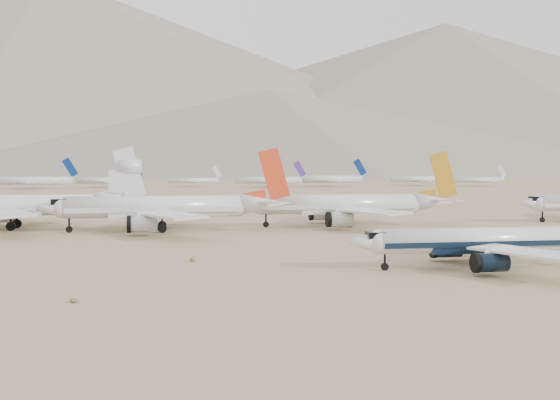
% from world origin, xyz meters
% --- Properties ---
extents(ground, '(7000.00, 7000.00, 0.00)m').
position_xyz_m(ground, '(0.00, 0.00, 0.00)').
color(ground, olive).
rests_on(ground, ground).
extents(main_airliner, '(39.08, 38.17, 13.79)m').
position_xyz_m(main_airliner, '(10.62, 1.07, 3.79)').
color(main_airliner, silver).
rests_on(main_airliner, ground).
extents(row2_gold_tail, '(49.67, 48.58, 17.69)m').
position_xyz_m(row2_gold_tail, '(8.16, 67.82, 4.95)').
color(row2_gold_tail, silver).
rests_on(row2_gold_tail, ground).
extents(row2_orange_tail, '(50.95, 49.84, 18.17)m').
position_xyz_m(row2_orange_tail, '(-34.21, 62.36, 5.10)').
color(row2_orange_tail, silver).
rests_on(row2_orange_tail, ground).
extents(row2_white_trijet, '(52.34, 51.15, 18.55)m').
position_xyz_m(row2_white_trijet, '(-65.90, 71.98, 5.37)').
color(row2_white_trijet, silver).
rests_on(row2_white_trijet, ground).
extents(distant_storage_row, '(466.30, 59.92, 15.77)m').
position_xyz_m(distant_storage_row, '(-25.34, 338.20, 4.41)').
color(distant_storage_row, silver).
rests_on(distant_storage_row, ground).
extents(mountain_range, '(7354.00, 3024.00, 470.00)m').
position_xyz_m(mountain_range, '(70.18, 1648.01, 190.32)').
color(mountain_range, slate).
rests_on(mountain_range, ground).
extents(foothills, '(4637.50, 1395.00, 155.00)m').
position_xyz_m(foothills, '(526.68, 1100.00, 67.15)').
color(foothills, slate).
rests_on(foothills, ground).
extents(desert_scrub, '(233.60, 121.67, 0.63)m').
position_xyz_m(desert_scrub, '(-20.73, -21.89, 0.28)').
color(desert_scrub, brown).
rests_on(desert_scrub, ground).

